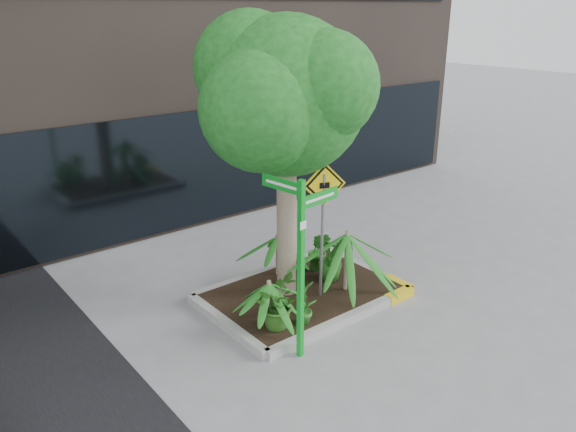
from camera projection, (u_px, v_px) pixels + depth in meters
ground at (305, 308)px, 9.56m from camera, size 80.00×80.00×0.00m
planter at (305, 293)px, 9.86m from camera, size 3.35×2.36×0.15m
tree at (286, 97)px, 8.67m from camera, size 3.21×2.85×4.81m
palm_front at (347, 234)px, 9.54m from camera, size 1.26×1.26×1.40m
palm_left at (269, 284)px, 8.64m from camera, size 0.80×0.80×0.89m
palm_back at (277, 237)px, 10.21m from camera, size 0.89×0.89×0.99m
shrub_a at (275, 303)px, 8.61m from camera, size 1.00×1.00×0.80m
shrub_b at (330, 259)px, 10.14m from camera, size 0.62×0.62×0.79m
shrub_c at (305, 302)px, 8.71m from camera, size 0.53×0.53×0.75m
shrub_d at (319, 251)px, 10.49m from camera, size 0.59×0.59×0.78m
street_sign_post at (301, 250)px, 7.75m from camera, size 0.84×0.79×2.70m
cattle_sign at (323, 208)px, 9.10m from camera, size 0.69×0.29×2.38m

